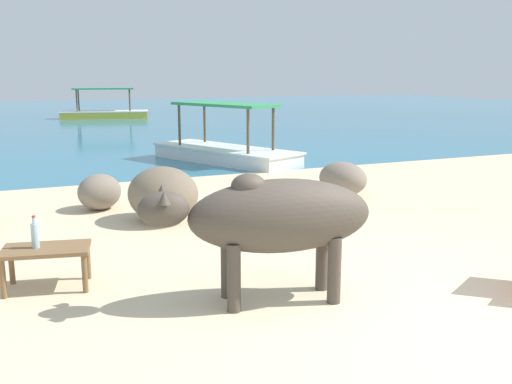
# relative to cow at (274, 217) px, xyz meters

# --- Properties ---
(sand_beach) EXTENTS (18.00, 14.00, 0.04)m
(sand_beach) POSITION_rel_cow_xyz_m (0.98, -0.98, -0.76)
(sand_beach) COLOR beige
(sand_beach) RESTS_ON ground
(water_surface) EXTENTS (60.00, 36.00, 0.03)m
(water_surface) POSITION_rel_cow_xyz_m (0.98, 21.02, -0.78)
(water_surface) COLOR teal
(water_surface) RESTS_ON ground
(cow) EXTENTS (2.00, 0.87, 1.12)m
(cow) POSITION_rel_cow_xyz_m (0.00, 0.00, 0.00)
(cow) COLOR #4C4238
(cow) RESTS_ON sand_beach
(low_bench_table) EXTENTS (0.83, 0.58, 0.38)m
(low_bench_table) POSITION_rel_cow_xyz_m (-1.76, 1.07, -0.41)
(low_bench_table) COLOR brown
(low_bench_table) RESTS_ON sand_beach
(bottle) EXTENTS (0.07, 0.07, 0.30)m
(bottle) POSITION_rel_cow_xyz_m (-1.84, 1.10, -0.23)
(bottle) COLOR #A3C6D1
(bottle) RESTS_ON low_bench_table
(shore_rock_large) EXTENTS (1.11, 1.19, 0.72)m
(shore_rock_large) POSITION_rel_cow_xyz_m (-0.18, 3.05, -0.38)
(shore_rock_large) COLOR #756651
(shore_rock_large) RESTS_ON sand_beach
(shore_rock_small) EXTENTS (0.71, 0.92, 0.53)m
(shore_rock_small) POSITION_rel_cow_xyz_m (2.85, 3.52, -0.47)
(shore_rock_small) COLOR gray
(shore_rock_small) RESTS_ON sand_beach
(shore_rock_flat) EXTENTS (0.87, 0.87, 0.51)m
(shore_rock_flat) POSITION_rel_cow_xyz_m (-0.86, 4.04, -0.48)
(shore_rock_flat) COLOR gray
(shore_rock_flat) RESTS_ON sand_beach
(boat_yellow) EXTENTS (3.83, 1.90, 1.29)m
(boat_yellow) POSITION_rel_cow_xyz_m (1.91, 21.30, -0.49)
(boat_yellow) COLOR gold
(boat_yellow) RESTS_ON water_surface
(boat_white) EXTENTS (2.54, 3.83, 1.29)m
(boat_white) POSITION_rel_cow_xyz_m (2.40, 7.72, -0.49)
(boat_white) COLOR white
(boat_white) RESTS_ON water_surface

